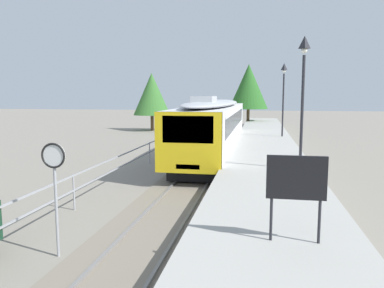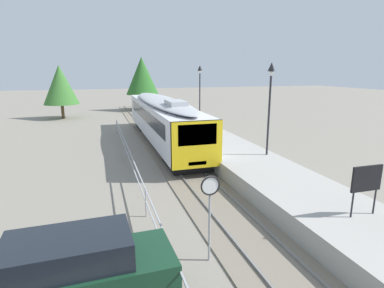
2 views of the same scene
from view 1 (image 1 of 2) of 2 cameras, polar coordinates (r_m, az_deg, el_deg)
ground_plane at (r=22.73m, az=-4.99°, el=-2.58°), size 160.00×160.00×0.00m
track_rails at (r=22.13m, az=2.54°, el=-2.74°), size 3.20×60.00×0.14m
commuter_train at (r=24.43m, az=3.38°, el=3.19°), size 2.82×18.51×3.74m
station_platform at (r=21.88m, az=11.01°, el=-1.88°), size 3.90×60.00×0.90m
platform_lamp_mid_platform at (r=15.89m, az=16.52°, el=9.64°), size 0.34×0.34×5.35m
platform_lamp_far_end at (r=28.61m, az=13.72°, el=8.57°), size 0.34×0.34×5.35m
platform_notice_board at (r=7.94m, az=15.54°, el=-5.38°), size 1.20×0.08×1.80m
speed_limit_sign at (r=9.50m, az=-20.17°, el=-3.89°), size 0.61×0.10×2.81m
carpark_fence at (r=13.48m, az=-17.51°, el=-5.83°), size 0.06×36.06×1.25m
tree_behind_carpark at (r=45.94m, az=8.57°, el=8.60°), size 4.65×4.65×7.64m
tree_behind_station_far at (r=42.52m, az=-6.12°, el=7.53°), size 4.14×4.14×6.42m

